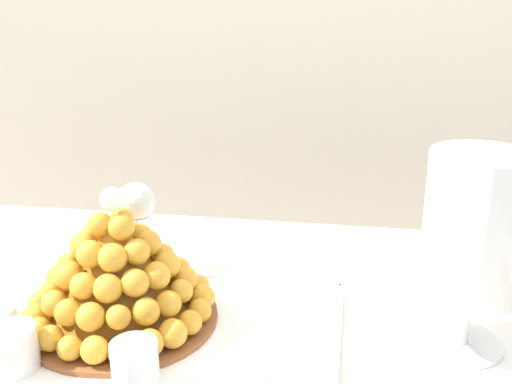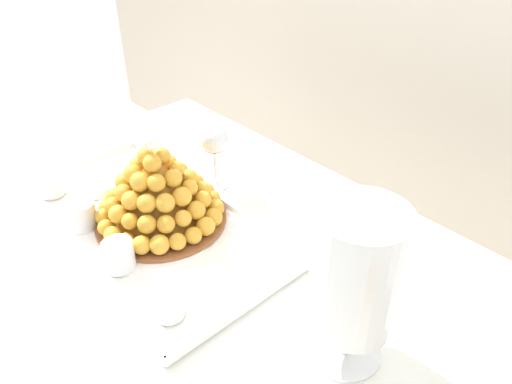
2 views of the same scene
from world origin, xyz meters
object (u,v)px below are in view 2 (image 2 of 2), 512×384
at_px(dessert_cup_mid_left, 82,216).
at_px(creme_brulee_ramekin, 101,185).
at_px(serving_tray, 146,226).
at_px(dessert_cup_left, 51,186).
at_px(croquembouche, 158,191).
at_px(dessert_cup_centre, 119,256).
at_px(macaron_goblet, 357,273).
at_px(dessert_cup_mid_right, 168,303).
at_px(wine_glass, 214,142).

height_order(dessert_cup_mid_left, creme_brulee_ramekin, dessert_cup_mid_left).
height_order(serving_tray, dessert_cup_left, dessert_cup_left).
relative_size(croquembouche, dessert_cup_mid_left, 4.68).
xyz_separation_m(serving_tray, dessert_cup_centre, (0.08, -0.10, 0.03)).
relative_size(dessert_cup_mid_left, macaron_goblet, 0.22).
height_order(dessert_cup_mid_left, dessert_cup_mid_right, dessert_cup_mid_left).
bearing_deg(dessert_cup_mid_left, macaron_goblet, 15.17).
xyz_separation_m(dessert_cup_left, dessert_cup_mid_left, (0.16, -0.00, 0.01)).
distance_m(dessert_cup_mid_left, dessert_cup_centre, 0.16).
distance_m(creme_brulee_ramekin, wine_glass, 0.29).
bearing_deg(dessert_cup_centre, dessert_cup_mid_right, -0.08).
xyz_separation_m(dessert_cup_centre, dessert_cup_mid_right, (0.16, -0.00, 0.00)).
distance_m(dessert_cup_left, dessert_cup_centre, 0.32).
distance_m(dessert_cup_centre, creme_brulee_ramekin, 0.29).
height_order(dessert_cup_mid_left, wine_glass, wine_glass).
relative_size(croquembouche, dessert_cup_left, 5.18).
distance_m(dessert_cup_left, dessert_cup_mid_left, 0.16).
xyz_separation_m(dessert_cup_mid_left, dessert_cup_centre, (0.16, -0.01, -0.00)).
height_order(dessert_cup_mid_left, dessert_cup_centre, dessert_cup_mid_left).
xyz_separation_m(croquembouche, macaron_goblet, (0.48, 0.02, 0.09)).
xyz_separation_m(dessert_cup_centre, wine_glass, (-0.10, 0.32, 0.08)).
xyz_separation_m(dessert_cup_mid_right, creme_brulee_ramekin, (-0.43, 0.10, -0.02)).
bearing_deg(creme_brulee_ramekin, wine_glass, 52.99).
bearing_deg(macaron_goblet, croquembouche, -177.19).
height_order(dessert_cup_centre, dessert_cup_mid_right, dessert_cup_mid_right).
xyz_separation_m(croquembouche, dessert_cup_centre, (0.07, -0.14, -0.05)).
bearing_deg(dessert_cup_centre, dessert_cup_mid_left, 177.44).
bearing_deg(wine_glass, creme_brulee_ramekin, -127.01).
xyz_separation_m(dessert_cup_centre, creme_brulee_ramekin, (-0.27, 0.10, -0.01)).
bearing_deg(creme_brulee_ramekin, dessert_cup_mid_right, -13.54).
relative_size(dessert_cup_left, dessert_cup_centre, 0.91).
bearing_deg(serving_tray, dessert_cup_centre, -52.93).
distance_m(dessert_cup_centre, dessert_cup_mid_right, 0.16).
bearing_deg(dessert_cup_mid_right, croquembouche, 149.06).
bearing_deg(croquembouche, dessert_cup_mid_right, -30.94).
distance_m(croquembouche, macaron_goblet, 0.49).
xyz_separation_m(croquembouche, dessert_cup_mid_right, (0.23, -0.14, -0.05)).
relative_size(dessert_cup_left, dessert_cup_mid_right, 0.92).
height_order(creme_brulee_ramekin, macaron_goblet, macaron_goblet).
height_order(dessert_cup_mid_right, macaron_goblet, macaron_goblet).
relative_size(dessert_cup_left, dessert_cup_mid_left, 0.90).
xyz_separation_m(dessert_cup_mid_left, macaron_goblet, (0.57, 0.15, 0.14)).
bearing_deg(creme_brulee_ramekin, macaron_goblet, 5.03).
relative_size(croquembouche, dessert_cup_centre, 4.73).
relative_size(croquembouche, wine_glass, 1.76).
bearing_deg(croquembouche, dessert_cup_centre, -63.33).
bearing_deg(macaron_goblet, serving_tray, -173.19).
bearing_deg(wine_glass, dessert_cup_centre, -71.83).
bearing_deg(macaron_goblet, creme_brulee_ramekin, -174.97).
bearing_deg(dessert_cup_mid_left, serving_tray, 49.37).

